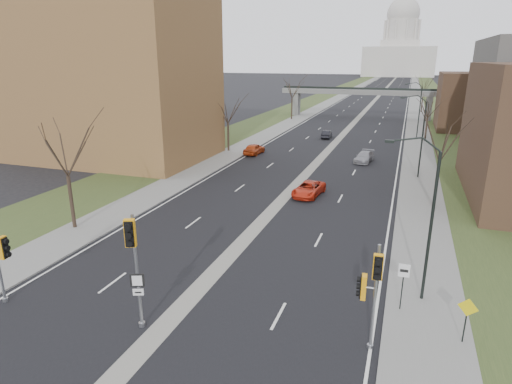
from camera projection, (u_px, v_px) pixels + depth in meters
The scene contains 28 objects.
ground at pixel (171, 319), 21.30m from camera, with size 700.00×700.00×0.00m, color black.
road_surface at pixel (381, 94), 156.24m from camera, with size 20.00×600.00×0.01m, color black.
median_strip at pixel (381, 94), 156.24m from camera, with size 1.20×600.00×0.02m, color gray.
sidewalk_right at pixel (416, 94), 152.41m from camera, with size 4.00×600.00×0.12m, color gray.
sidewalk_left at pixel (348, 93), 160.04m from camera, with size 4.00×600.00×0.12m, color gray.
grass_verge_right at pixel (434, 95), 150.50m from camera, with size 8.00×600.00×0.10m, color #2D3B1B.
grass_verge_left at pixel (332, 92), 161.95m from camera, with size 8.00×600.00×0.10m, color #2D3B1B.
apartment_building at pixel (106, 70), 53.26m from camera, with size 25.00×16.00×22.00m, color olive.
commercial_block_far at pixel (480, 102), 75.78m from camera, with size 14.00×14.00×10.00m, color #493422.
pedestrian_bridge at pixel (360, 95), 91.82m from camera, with size 34.00×3.00×6.45m.
capitol at pixel (400, 49), 303.61m from camera, with size 48.00×42.00×55.75m.
streetlight_near at pixel (420, 174), 21.12m from camera, with size 2.61×0.20×8.70m.
streetlight_mid at pixel (417, 113), 44.51m from camera, with size 2.61×0.20×8.70m.
streetlight_far at pixel (416, 94), 67.90m from camera, with size 2.61×0.20×8.70m.
tree_left_a at pixel (63, 142), 30.64m from camera, with size 7.20×7.20×9.40m.
tree_left_b at pixel (228, 106), 57.76m from camera, with size 6.75×6.75×8.81m.
tree_left_c at pixel (292, 85), 88.10m from camera, with size 7.65×7.65×9.99m.
tree_right_a at pixel (443, 132), 34.97m from camera, with size 7.20×7.20×9.40m.
tree_right_b at pixel (429, 104), 64.90m from camera, with size 6.30×6.30×8.22m.
tree_right_c at pixel (424, 82), 100.52m from camera, with size 7.65×7.65×9.99m.
signal_pole_median at pixel (133, 253), 19.20m from camera, with size 0.82×0.97×5.79m.
signal_pole_right at pixel (371, 284), 18.03m from camera, with size 0.95×0.88×5.06m.
speed_limit_sign at pixel (403, 278), 21.41m from camera, with size 0.55×0.06×2.54m.
warning_sign at pixel (467, 314), 18.97m from camera, with size 0.83×0.32×2.23m.
car_left_near at pixel (254, 149), 57.60m from camera, with size 1.76×4.36×1.49m, color #B43C14.
car_left_far at pixel (327, 134), 69.31m from camera, with size 1.33×3.82×1.26m, color black.
car_right_near at pixel (309, 189), 40.22m from camera, with size 2.17×4.71×1.31m, color red.
car_right_mid at pixel (364, 157), 53.28m from camera, with size 1.82×4.47×1.30m, color gray.
Camera 1 is at (10.14, -15.96, 12.41)m, focal length 30.00 mm.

